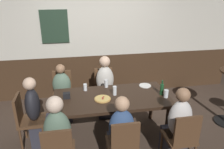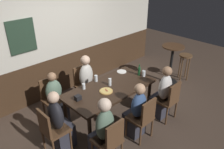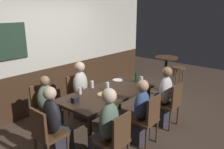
% 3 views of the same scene
% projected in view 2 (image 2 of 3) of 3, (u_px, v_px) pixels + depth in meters
% --- Properties ---
extents(ground_plane, '(12.00, 12.00, 0.00)m').
position_uv_depth(ground_plane, '(110.00, 117.00, 4.82)').
color(ground_plane, '#423328').
extents(wall_back, '(6.40, 0.13, 2.60)m').
position_uv_depth(wall_back, '(61.00, 41.00, 5.26)').
color(wall_back, '#3D2819').
rests_on(wall_back, ground_plane).
extents(dining_table, '(1.87, 0.90, 0.74)m').
position_uv_depth(dining_table, '(110.00, 91.00, 4.51)').
color(dining_table, black).
rests_on(dining_table, ground_plane).
extents(chair_mid_far, '(0.40, 0.40, 0.88)m').
position_uv_depth(chair_mid_far, '(84.00, 83.00, 5.14)').
color(chair_mid_far, '#513521').
rests_on(chair_mid_far, ground_plane).
extents(chair_left_near, '(0.40, 0.40, 0.88)m').
position_uv_depth(chair_left_near, '(110.00, 140.00, 3.53)').
color(chair_left_near, '#513521').
rests_on(chair_left_near, ground_plane).
extents(chair_mid_near, '(0.40, 0.40, 0.88)m').
position_uv_depth(chair_mid_near, '(143.00, 117.00, 4.04)').
color(chair_mid_near, '#513521').
rests_on(chair_mid_near, ground_plane).
extents(chair_head_west, '(0.40, 0.40, 0.88)m').
position_uv_depth(chair_head_west, '(51.00, 129.00, 3.75)').
color(chair_head_west, '#513521').
rests_on(chair_head_west, ground_plane).
extents(chair_left_far, '(0.40, 0.40, 0.88)m').
position_uv_depth(chair_left_far, '(52.00, 96.00, 4.63)').
color(chair_left_far, '#513521').
rests_on(chair_left_far, ground_plane).
extents(chair_right_near, '(0.40, 0.40, 0.88)m').
position_uv_depth(chair_right_near, '(169.00, 99.00, 4.55)').
color(chair_right_near, '#513521').
rests_on(chair_right_near, ground_plane).
extents(person_mid_far, '(0.34, 0.37, 1.19)m').
position_uv_depth(person_mid_far, '(88.00, 85.00, 5.03)').
color(person_mid_far, '#2D2D38').
rests_on(person_mid_far, ground_plane).
extents(person_left_near, '(0.34, 0.37, 1.21)m').
position_uv_depth(person_left_near, '(103.00, 134.00, 3.62)').
color(person_left_near, '#2D2D38').
rests_on(person_left_near, ground_plane).
extents(person_mid_near, '(0.34, 0.37, 1.13)m').
position_uv_depth(person_mid_near, '(136.00, 114.00, 4.15)').
color(person_mid_near, '#2D2D38').
rests_on(person_mid_near, ground_plane).
extents(person_head_west, '(0.37, 0.34, 1.17)m').
position_uv_depth(person_head_west, '(60.00, 125.00, 3.86)').
color(person_head_west, '#2D2D38').
rests_on(person_head_west, ground_plane).
extents(person_left_far, '(0.34, 0.37, 1.09)m').
position_uv_depth(person_left_far, '(56.00, 101.00, 4.55)').
color(person_left_far, '#2D2D38').
rests_on(person_left_far, ground_plane).
extents(person_right_near, '(0.34, 0.37, 1.18)m').
position_uv_depth(person_right_near, '(162.00, 96.00, 4.65)').
color(person_right_near, '#2D2D38').
rests_on(person_right_near, ground_plane).
extents(pizza, '(0.26, 0.26, 0.03)m').
position_uv_depth(pizza, '(106.00, 91.00, 4.33)').
color(pizza, tan).
rests_on(pizza, dining_table).
extents(beer_glass_half, '(0.07, 0.07, 0.14)m').
position_uv_depth(beer_glass_half, '(96.00, 79.00, 4.67)').
color(beer_glass_half, silver).
rests_on(beer_glass_half, dining_table).
extents(tumbler_short, '(0.06, 0.06, 0.15)m').
position_uv_depth(tumbler_short, '(110.00, 82.00, 4.52)').
color(tumbler_short, silver).
rests_on(tumbler_short, dining_table).
extents(pint_glass_amber, '(0.07, 0.07, 0.13)m').
position_uv_depth(pint_glass_amber, '(144.00, 74.00, 4.87)').
color(pint_glass_amber, silver).
rests_on(pint_glass_amber, dining_table).
extents(pint_glass_stout, '(0.06, 0.06, 0.12)m').
position_uv_depth(pint_glass_stout, '(84.00, 87.00, 4.40)').
color(pint_glass_stout, silver).
rests_on(pint_glass_stout, dining_table).
extents(beer_bottle_green, '(0.06, 0.06, 0.26)m').
position_uv_depth(beer_bottle_green, '(139.00, 71.00, 4.90)').
color(beer_bottle_green, '#194723').
rests_on(beer_bottle_green, dining_table).
extents(plate_white_large, '(0.21, 0.21, 0.01)m').
position_uv_depth(plate_white_large, '(122.00, 72.00, 5.08)').
color(plate_white_large, white).
rests_on(plate_white_large, dining_table).
extents(condiment_caddy, '(0.11, 0.09, 0.09)m').
position_uv_depth(condiment_caddy, '(78.00, 98.00, 4.07)').
color(condiment_caddy, black).
rests_on(condiment_caddy, dining_table).
extents(side_bar_table, '(0.56, 0.56, 1.05)m').
position_uv_depth(side_bar_table, '(171.00, 62.00, 5.88)').
color(side_bar_table, black).
rests_on(side_bar_table, ground_plane).
extents(bar_stool, '(0.34, 0.34, 0.72)m').
position_uv_depth(bar_stool, '(185.00, 60.00, 6.09)').
color(bar_stool, brown).
rests_on(bar_stool, ground_plane).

